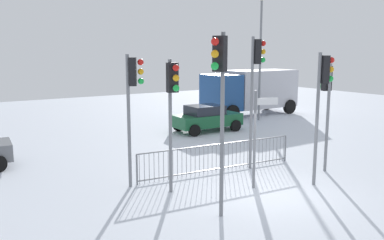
{
  "coord_description": "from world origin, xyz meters",
  "views": [
    {
      "loc": [
        -8.85,
        -9.08,
        4.46
      ],
      "look_at": [
        -0.8,
        3.37,
        1.95
      ],
      "focal_mm": 38.41,
      "sensor_mm": 36.0,
      "label": 1
    }
  ],
  "objects_px": {
    "traffic_light_mid_left": "(256,73)",
    "direction_sign_post": "(257,134)",
    "traffic_light_foreground_left": "(326,93)",
    "traffic_light_mid_right": "(133,91)",
    "traffic_light_foreground_right": "(172,96)",
    "traffic_light_rear_left": "(322,89)",
    "delivery_truck": "(251,90)",
    "street_lamp": "(261,46)",
    "traffic_light_rear_right": "(220,84)",
    "car_green_near": "(206,118)"
  },
  "relations": [
    {
      "from": "traffic_light_mid_left",
      "to": "street_lamp",
      "type": "distance_m",
      "value": 11.23
    },
    {
      "from": "direction_sign_post",
      "to": "street_lamp",
      "type": "relative_size",
      "value": 0.41
    },
    {
      "from": "traffic_light_rear_right",
      "to": "street_lamp",
      "type": "relative_size",
      "value": 0.63
    },
    {
      "from": "traffic_light_rear_right",
      "to": "direction_sign_post",
      "type": "distance_m",
      "value": 3.33
    },
    {
      "from": "delivery_truck",
      "to": "traffic_light_rear_right",
      "type": "bearing_deg",
      "value": 45.87
    },
    {
      "from": "traffic_light_foreground_right",
      "to": "traffic_light_foreground_left",
      "type": "distance_m",
      "value": 6.1
    },
    {
      "from": "traffic_light_foreground_left",
      "to": "traffic_light_rear_left",
      "type": "bearing_deg",
      "value": -133.72
    },
    {
      "from": "traffic_light_mid_left",
      "to": "delivery_truck",
      "type": "relative_size",
      "value": 0.7
    },
    {
      "from": "traffic_light_foreground_left",
      "to": "traffic_light_mid_right",
      "type": "bearing_deg",
      "value": 174.09
    },
    {
      "from": "traffic_light_foreground_left",
      "to": "delivery_truck",
      "type": "distance_m",
      "value": 13.75
    },
    {
      "from": "car_green_near",
      "to": "delivery_truck",
      "type": "relative_size",
      "value": 0.54
    },
    {
      "from": "traffic_light_mid_right",
      "to": "delivery_truck",
      "type": "relative_size",
      "value": 0.61
    },
    {
      "from": "direction_sign_post",
      "to": "traffic_light_mid_right",
      "type": "bearing_deg",
      "value": 168.1
    },
    {
      "from": "traffic_light_foreground_right",
      "to": "street_lamp",
      "type": "relative_size",
      "value": 0.53
    },
    {
      "from": "traffic_light_mid_left",
      "to": "traffic_light_foreground_left",
      "type": "relative_size",
      "value": 1.24
    },
    {
      "from": "delivery_truck",
      "to": "traffic_light_foreground_left",
      "type": "bearing_deg",
      "value": 59.85
    },
    {
      "from": "traffic_light_rear_left",
      "to": "street_lamp",
      "type": "relative_size",
      "value": 0.56
    },
    {
      "from": "traffic_light_rear_left",
      "to": "delivery_truck",
      "type": "distance_m",
      "value": 15.45
    },
    {
      "from": "street_lamp",
      "to": "traffic_light_rear_left",
      "type": "bearing_deg",
      "value": -123.28
    },
    {
      "from": "traffic_light_foreground_left",
      "to": "car_green_near",
      "type": "xyz_separation_m",
      "value": [
        0.65,
        8.59,
        -2.17
      ]
    },
    {
      "from": "traffic_light_foreground_right",
      "to": "street_lamp",
      "type": "height_order",
      "value": "street_lamp"
    },
    {
      "from": "traffic_light_foreground_left",
      "to": "street_lamp",
      "type": "distance_m",
      "value": 11.43
    },
    {
      "from": "traffic_light_foreground_right",
      "to": "direction_sign_post",
      "type": "bearing_deg",
      "value": 161.92
    },
    {
      "from": "traffic_light_rear_left",
      "to": "traffic_light_foreground_left",
      "type": "bearing_deg",
      "value": 142.09
    },
    {
      "from": "traffic_light_mid_right",
      "to": "delivery_truck",
      "type": "xyz_separation_m",
      "value": [
        13.54,
        9.82,
        -1.45
      ]
    },
    {
      "from": "car_green_near",
      "to": "street_lamp",
      "type": "bearing_deg",
      "value": 15.07
    },
    {
      "from": "traffic_light_mid_right",
      "to": "delivery_truck",
      "type": "distance_m",
      "value": 16.79
    },
    {
      "from": "traffic_light_rear_right",
      "to": "street_lamp",
      "type": "height_order",
      "value": "street_lamp"
    },
    {
      "from": "traffic_light_rear_right",
      "to": "street_lamp",
      "type": "distance_m",
      "value": 16.21
    },
    {
      "from": "car_green_near",
      "to": "delivery_truck",
      "type": "xyz_separation_m",
      "value": [
        6.12,
        3.32,
        0.97
      ]
    },
    {
      "from": "traffic_light_foreground_right",
      "to": "traffic_light_rear_right",
      "type": "distance_m",
      "value": 2.39
    },
    {
      "from": "traffic_light_rear_left",
      "to": "traffic_light_rear_right",
      "type": "relative_size",
      "value": 0.89
    },
    {
      "from": "traffic_light_mid_right",
      "to": "street_lamp",
      "type": "bearing_deg",
      "value": 151.95
    },
    {
      "from": "traffic_light_mid_left",
      "to": "traffic_light_foreground_left",
      "type": "xyz_separation_m",
      "value": [
        2.01,
        -1.62,
        -0.69
      ]
    },
    {
      "from": "traffic_light_rear_left",
      "to": "street_lamp",
      "type": "bearing_deg",
      "value": 163.76
    },
    {
      "from": "traffic_light_mid_right",
      "to": "delivery_truck",
      "type": "bearing_deg",
      "value": 156.03
    },
    {
      "from": "traffic_light_rear_left",
      "to": "traffic_light_mid_right",
      "type": "relative_size",
      "value": 1.01
    },
    {
      "from": "street_lamp",
      "to": "car_green_near",
      "type": "bearing_deg",
      "value": -166.39
    },
    {
      "from": "traffic_light_mid_left",
      "to": "direction_sign_post",
      "type": "distance_m",
      "value": 2.97
    },
    {
      "from": "traffic_light_foreground_right",
      "to": "traffic_light_mid_right",
      "type": "height_order",
      "value": "traffic_light_mid_right"
    },
    {
      "from": "traffic_light_foreground_right",
      "to": "traffic_light_rear_left",
      "type": "distance_m",
      "value": 4.92
    },
    {
      "from": "street_lamp",
      "to": "traffic_light_foreground_left",
      "type": "bearing_deg",
      "value": -119.83
    },
    {
      "from": "street_lamp",
      "to": "traffic_light_mid_left",
      "type": "bearing_deg",
      "value": -133.03
    },
    {
      "from": "traffic_light_rear_left",
      "to": "delivery_truck",
      "type": "relative_size",
      "value": 0.62
    },
    {
      "from": "street_lamp",
      "to": "direction_sign_post",
      "type": "bearing_deg",
      "value": -132.46
    },
    {
      "from": "street_lamp",
      "to": "traffic_light_mid_right",
      "type": "bearing_deg",
      "value": -148.13
    },
    {
      "from": "traffic_light_mid_right",
      "to": "direction_sign_post",
      "type": "bearing_deg",
      "value": 85.38
    },
    {
      "from": "traffic_light_mid_right",
      "to": "car_green_near",
      "type": "relative_size",
      "value": 1.13
    },
    {
      "from": "traffic_light_foreground_left",
      "to": "traffic_light_mid_left",
      "type": "bearing_deg",
      "value": 152.32
    },
    {
      "from": "traffic_light_mid_left",
      "to": "traffic_light_rear_right",
      "type": "distance_m",
      "value": 5.04
    }
  ]
}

